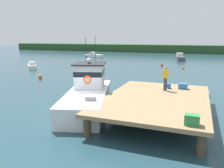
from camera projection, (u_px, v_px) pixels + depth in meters
The scene contains 15 objects.
ground_plane at pixel (86, 108), 15.69m from camera, with size 200.00×200.00×0.00m, color #23424C.
dock at pixel (156, 99), 13.78m from camera, with size 6.00×9.00×1.20m.
main_fishing_boat at pixel (89, 92), 15.84m from camera, with size 4.85×9.89×4.80m.
crate_single_by_cleat at pixel (183, 86), 15.98m from camera, with size 0.60×0.44×0.39m, color #3370B2.
crate_single_far at pixel (192, 120), 9.39m from camera, with size 0.60×0.44×0.45m, color #2D8442.
bait_bucket at pixel (169, 86), 16.15m from camera, with size 0.32×0.32×0.34m, color #2866B2.
deckhand_by_the_boat at pixel (165, 78), 15.38m from camera, with size 0.36×0.22×1.63m.
moored_boat_near_channel at pixel (94, 56), 54.47m from camera, with size 5.17×2.50×1.30m.
moored_boat_off_the_point at pixel (32, 66), 34.95m from camera, with size 3.55×3.81×1.11m.
moored_boat_far_left at pixel (180, 58), 48.22m from camera, with size 2.41×6.05×1.51m.
mooring_buoy_inshore at pixel (40, 77), 26.48m from camera, with size 0.48×0.48×0.48m, color #EA5B19.
mooring_buoy_spare_mooring at pixel (162, 65), 38.14m from camera, with size 0.41×0.41×0.41m, color red.
mooring_buoy_outer at pixel (184, 68), 34.97m from camera, with size 0.34×0.34×0.34m, color #EA5B19.
mooring_buoy_channel_marker at pixel (207, 94), 18.52m from camera, with size 0.49×0.49×0.49m, color silver.
far_shoreline at pixel (176, 49), 72.10m from camera, with size 120.00×8.00×2.40m, color #284723.
Camera 1 is at (7.08, -13.38, 4.77)m, focal length 36.38 mm.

